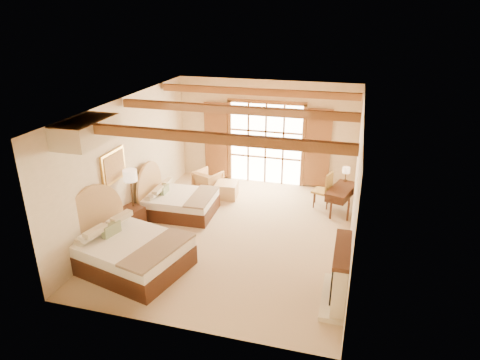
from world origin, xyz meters
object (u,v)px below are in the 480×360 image
(bed_near, at_px, (124,249))
(desk, at_px, (341,198))
(bed_far, at_px, (175,200))
(nightstand, at_px, (132,219))
(armchair, at_px, (208,181))

(bed_near, bearing_deg, desk, 57.19)
(bed_far, bearing_deg, bed_near, -91.75)
(bed_near, relative_size, nightstand, 4.28)
(nightstand, bearing_deg, bed_near, -47.85)
(bed_near, distance_m, nightstand, 1.65)
(armchair, bearing_deg, desk, -160.84)
(bed_near, xyz_separation_m, nightstand, (-0.65, 1.51, -0.14))
(bed_near, distance_m, armchair, 4.30)
(bed_near, bearing_deg, bed_far, 103.98)
(bed_far, bearing_deg, armchair, 75.30)
(bed_far, relative_size, nightstand, 3.10)
(bed_near, height_order, bed_far, bed_near)
(bed_near, xyz_separation_m, bed_far, (0.00, 2.69, -0.07))
(desk, bearing_deg, nightstand, -137.12)
(bed_near, relative_size, armchair, 3.55)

